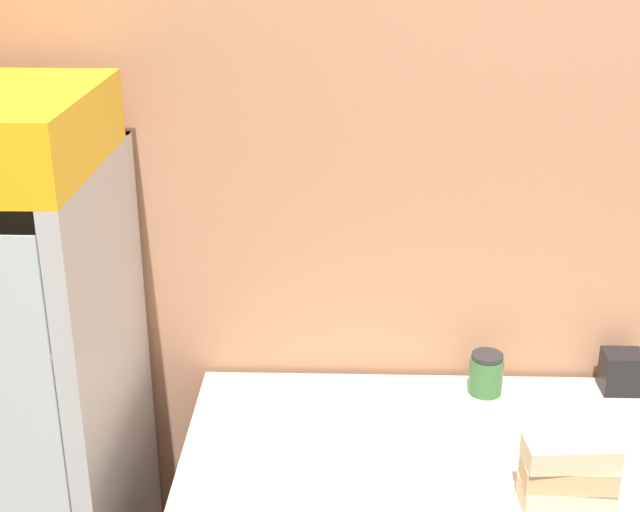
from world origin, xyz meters
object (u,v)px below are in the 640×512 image
Objects in this scene: sandwich_stack_bottom at (566,494)px; sandwich_stack_top at (571,453)px; sandwich_stack_middle at (568,473)px; condiment_jar at (486,374)px; napkin_dispenser at (621,372)px.

sandwich_stack_top is at bearing 180.00° from sandwich_stack_bottom.
sandwich_stack_middle is 0.06m from sandwich_stack_top.
napkin_dispenser is at bearing 3.17° from condiment_jar.
napkin_dispenser reaches higher than sandwich_stack_middle.
sandwich_stack_top is (-0.00, 0.00, 0.11)m from sandwich_stack_bottom.
sandwich_stack_bottom is 0.06m from sandwich_stack_middle.
sandwich_stack_middle is 0.59m from napkin_dispenser.
sandwich_stack_top is (-0.00, 0.00, 0.06)m from sandwich_stack_middle.
sandwich_stack_middle is at bearing -117.48° from napkin_dispenser.
condiment_jar reaches higher than sandwich_stack_middle.
napkin_dispenser is at bearing 62.52° from sandwich_stack_top.
sandwich_stack_top reaches higher than napkin_dispenser.
condiment_jar reaches higher than napkin_dispenser.
sandwich_stack_top is 0.60m from napkin_dispenser.
sandwich_stack_top is at bearing -117.48° from napkin_dispenser.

